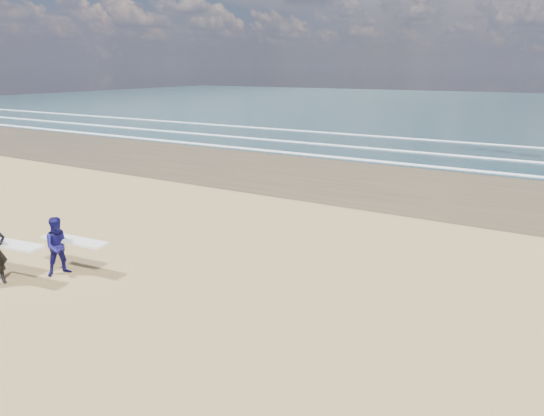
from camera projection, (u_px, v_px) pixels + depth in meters
The scene contains 1 object.
surfer_far at pixel (61, 246), 13.94m from camera, with size 2.24×1.23×1.73m.
Camera 1 is at (11.34, -6.84, 5.82)m, focal length 32.00 mm.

